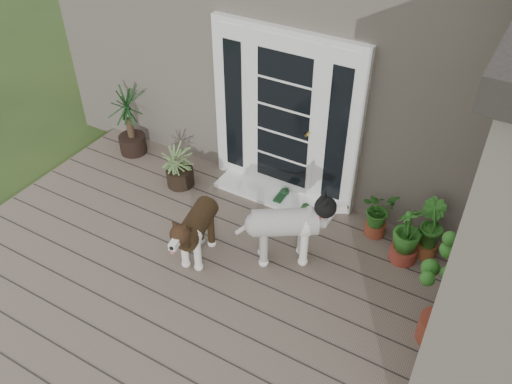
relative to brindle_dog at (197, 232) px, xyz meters
The scene contains 14 objects.
deck 0.91m from the brindle_dog, 56.58° to the right, with size 6.20×4.60×0.12m, color #6B5B4C.
house_main 3.76m from the brindle_dog, 82.91° to the left, with size 7.40×4.00×3.10m, color #665E54.
door_unit 1.71m from the brindle_dog, 80.89° to the left, with size 1.90×0.14×2.15m, color white.
door_step 1.39m from the brindle_dog, 79.54° to the left, with size 1.60×0.40×0.05m, color white.
brindle_dog is the anchor object (origin of this frame).
white_dog 0.94m from the brindle_dog, 27.11° to the left, with size 0.40×0.94×0.79m, color silver, non-canonical shape.
spider_plant 1.35m from the brindle_dog, 135.01° to the left, with size 0.59×0.59×0.63m, color #86955B, non-canonical shape.
yucca 2.35m from the brindle_dog, 148.11° to the left, with size 0.71×0.71×1.02m, color black, non-canonical shape.
herb_a 2.06m from the brindle_dog, 40.10° to the left, with size 0.39×0.39×0.49m, color #225117.
herb_b 2.53m from the brindle_dog, 30.96° to the left, with size 0.34×0.34×0.51m, color #23611B.
herb_c 2.27m from the brindle_dog, 28.75° to the left, with size 0.38×0.38×0.58m, color #295B1A.
sapling 2.67m from the brindle_dog, ahead, with size 0.56×0.56×1.90m, color #165019, non-canonical shape.
clog_left 1.40m from the brindle_dog, 75.77° to the left, with size 0.15×0.32×0.09m, color #15361B, non-canonical shape.
clog_right 1.44m from the brindle_dog, 60.68° to the left, with size 0.12×0.26×0.08m, color black, non-canonical shape.
Camera 1 is at (2.22, -2.27, 4.42)m, focal length 37.39 mm.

